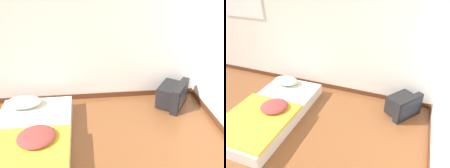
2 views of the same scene
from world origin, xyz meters
TOP-DOWN VIEW (x-y plane):
  - wall_back at (-0.02, 3.01)m, footprint 8.08×0.08m
  - mattress_bed at (0.19, 1.68)m, footprint 1.06×2.06m
  - crt_tv at (2.35, 2.61)m, footprint 0.63×0.66m

SIDE VIEW (x-z plane):
  - mattress_bed at x=0.19m, z-range -0.04..0.31m
  - crt_tv at x=2.35m, z-range -0.01..0.40m
  - wall_back at x=-0.02m, z-range 0.00..2.60m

